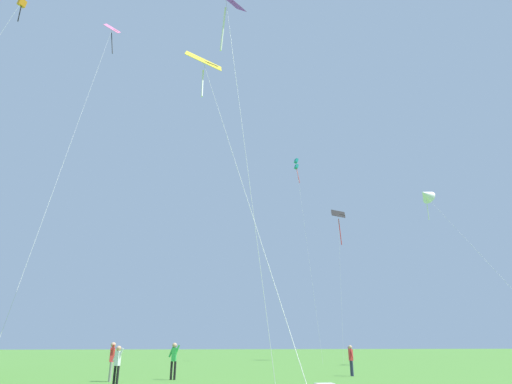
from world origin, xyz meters
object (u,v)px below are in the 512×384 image
(kite_teal_box, at_px, (297,166))
(person_in_red_shirt, at_px, (117,361))
(person_far_back, at_px, (174,357))
(kite_orange_box, at_px, (21,2))
(person_near_tree, at_px, (112,358))
(kite_purple_streamer, at_px, (226,9))
(kite_pink_low, at_px, (108,42))
(kite_black_large, at_px, (339,222))
(person_in_blue_jacket, at_px, (351,357))
(kite_yellow_diamond, at_px, (205,69))
(kite_white_distant, at_px, (426,195))

(kite_teal_box, height_order, person_in_red_shirt, kite_teal_box)
(kite_teal_box, relative_size, person_far_back, 13.37)
(kite_orange_box, relative_size, person_near_tree, 14.28)
(kite_purple_streamer, height_order, kite_orange_box, kite_orange_box)
(person_far_back, bearing_deg, kite_pink_low, 141.49)
(kite_teal_box, relative_size, person_in_red_shirt, 14.54)
(kite_black_large, height_order, person_in_blue_jacket, kite_black_large)
(kite_purple_streamer, distance_m, kite_black_large, 36.90)
(kite_black_large, bearing_deg, person_in_blue_jacket, -113.60)
(kite_yellow_diamond, height_order, kite_teal_box, kite_teal_box)
(kite_pink_low, bearing_deg, person_far_back, -38.51)
(kite_teal_box, height_order, kite_black_large, kite_teal_box)
(kite_white_distant, distance_m, person_in_blue_jacket, 21.16)
(kite_white_distant, height_order, kite_black_large, kite_black_large)
(kite_teal_box, bearing_deg, kite_black_large, 20.23)
(kite_teal_box, height_order, person_near_tree, kite_teal_box)
(kite_purple_streamer, xyz_separation_m, kite_black_large, (18.77, 31.77, 0.16))
(kite_orange_box, bearing_deg, kite_purple_streamer, -40.12)
(kite_orange_box, bearing_deg, person_far_back, -12.67)
(kite_teal_box, relative_size, kite_orange_box, 0.93)
(kite_purple_streamer, height_order, person_in_blue_jacket, kite_purple_streamer)
(kite_teal_box, xyz_separation_m, person_near_tree, (-16.79, -21.91, -20.91))
(kite_purple_streamer, xyz_separation_m, person_in_red_shirt, (-3.49, 5.33, -14.73))
(kite_yellow_diamond, relative_size, kite_white_distant, 0.82)
(person_far_back, bearing_deg, kite_white_distant, 23.70)
(kite_orange_box, xyz_separation_m, person_near_tree, (8.87, -3.13, -22.73))
(kite_white_distant, bearing_deg, person_far_back, -156.30)
(person_in_blue_jacket, bearing_deg, kite_purple_streamer, -134.81)
(kite_purple_streamer, height_order, kite_pink_low, kite_pink_low)
(kite_pink_low, height_order, person_in_blue_jacket, kite_pink_low)
(person_in_blue_jacket, height_order, person_in_red_shirt, person_in_blue_jacket)
(kite_purple_streamer, bearing_deg, person_in_red_shirt, 123.17)
(kite_orange_box, xyz_separation_m, person_in_red_shirt, (9.33, -5.47, -22.83))
(kite_yellow_diamond, distance_m, kite_pink_low, 19.15)
(kite_orange_box, relative_size, person_in_red_shirt, 15.70)
(person_in_red_shirt, bearing_deg, kite_pink_low, 115.90)
(kite_teal_box, distance_m, person_in_blue_jacket, 29.84)
(kite_pink_low, distance_m, person_near_tree, 23.12)
(kite_white_distant, distance_m, kite_black_large, 13.99)
(kite_yellow_diamond, xyz_separation_m, kite_black_large, (19.61, 32.57, 4.08))
(kite_white_distant, relative_size, kite_black_large, 0.89)
(kite_pink_low, xyz_separation_m, person_far_back, (6.22, -4.95, -22.24))
(kite_white_distant, bearing_deg, kite_black_large, 101.92)
(kite_white_distant, relative_size, person_far_back, 9.15)
(kite_white_distant, bearing_deg, person_in_blue_jacket, -144.17)
(kite_white_distant, height_order, person_near_tree, kite_white_distant)
(kite_teal_box, xyz_separation_m, kite_black_large, (5.93, 2.18, -6.11))
(kite_pink_low, distance_m, kite_black_large, 32.88)
(person_near_tree, relative_size, person_in_red_shirt, 1.10)
(kite_teal_box, height_order, person_in_blue_jacket, kite_teal_box)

